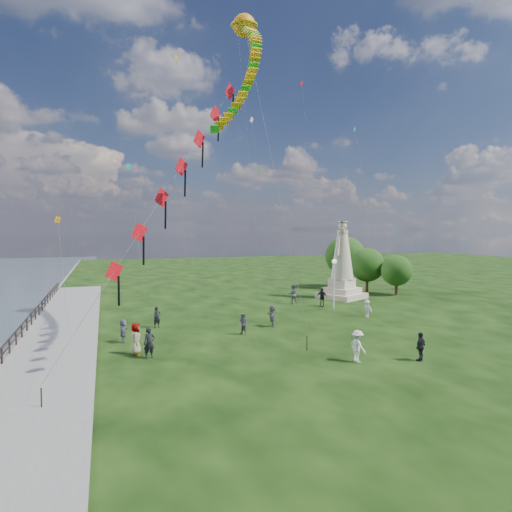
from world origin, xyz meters
name	(u,v)px	position (x,y,z in m)	size (l,w,h in m)	color
waterfront	(33,350)	(-15.24, 8.99, -0.06)	(200.00, 200.00, 1.51)	#364651
statue	(342,269)	(12.88, 19.64, 3.11)	(5.37, 5.37, 8.23)	#CAB199
lamppost	(334,273)	(8.89, 14.38, 3.35)	(0.43, 0.43, 4.64)	silver
tree_row	(360,261)	(18.06, 24.23, 3.55)	(6.35, 11.39, 6.46)	#382314
person_0	(149,343)	(-8.65, 4.63, 0.89)	(0.65, 0.43, 1.78)	black
person_1	(243,324)	(-1.96, 7.98, 0.77)	(0.75, 0.46, 1.54)	#595960
person_2	(358,346)	(2.18, 0.10, 0.89)	(1.15, 0.59, 1.78)	silver
person_3	(421,347)	(5.61, -0.91, 0.81)	(0.95, 0.49, 1.62)	black
person_5	(123,331)	(-9.90, 8.71, 0.77)	(1.42, 0.61, 1.53)	#595960
person_6	(157,317)	(-7.35, 12.30, 0.79)	(0.57, 0.38, 1.58)	black
person_7	(293,294)	(6.44, 18.12, 0.97)	(0.95, 0.58, 1.94)	#595960
person_8	(367,308)	(9.72, 10.33, 0.73)	(0.94, 0.48, 1.45)	silver
person_9	(322,297)	(8.46, 15.92, 0.90)	(1.06, 0.54, 1.81)	black
person_10	(136,339)	(-9.32, 5.67, 0.93)	(0.91, 0.56, 1.87)	#595960
person_11	(272,316)	(0.89, 9.68, 0.83)	(1.54, 0.66, 1.66)	#595960
red_kite_train	(180,172)	(-6.80, 4.63, 10.60)	(11.11, 9.35, 17.04)	black
serpent_kite	(244,28)	(-0.17, 13.06, 23.24)	(6.79, 13.05, 24.45)	black
small_kites	(240,152)	(2.66, 23.30, 15.44)	(32.03, 17.71, 29.31)	teal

